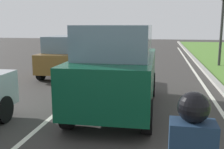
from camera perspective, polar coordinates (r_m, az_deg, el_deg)
The scene contains 7 objects.
ground_plane at distance 11.81m, azimuth 0.58°, elevation -0.60°, with size 60.00×60.00×0.00m, color #383533.
lane_line_center at distance 11.95m, azimuth -2.73°, elevation -0.47°, with size 0.12×32.00×0.01m, color silver.
lane_line_right_edge at distance 11.77m, azimuth 18.13°, elevation -1.17°, with size 0.12×32.00×0.01m, color silver.
curb_right at distance 11.84m, azimuth 20.54°, elevation -0.97°, with size 0.24×48.00×0.12m, color #9E9B93.
car_suv_ahead at distance 7.16m, azimuth 1.14°, elevation 1.47°, with size 2.00×4.51×2.28m.
car_hatchback_far at distance 12.32m, azimuth -9.41°, elevation 3.88°, with size 1.73×3.70×1.78m.
traffic_light_near_right at distance 15.69m, azimuth 22.52°, elevation 12.97°, with size 0.32×0.50×4.65m.
Camera 1 is at (1.95, 2.58, 2.31)m, focal length 43.25 mm.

